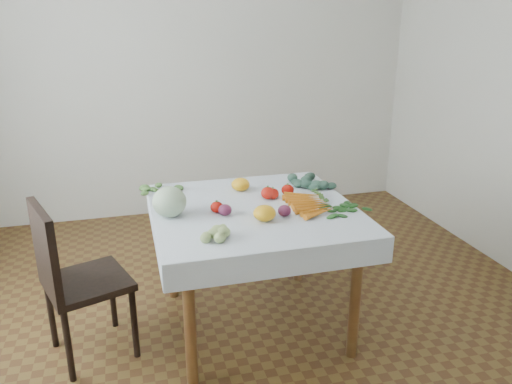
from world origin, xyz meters
TOP-DOWN VIEW (x-y plane):
  - ground at (0.00, 0.00)m, footprint 4.00×4.00m
  - back_wall at (0.00, 2.00)m, footprint 4.00×0.04m
  - table at (0.00, 0.00)m, footprint 1.00×1.00m
  - tablecloth at (0.00, 0.00)m, footprint 1.12×1.12m
  - chair at (-1.01, -0.06)m, footprint 0.52×0.52m
  - cabbage at (-0.47, -0.01)m, footprint 0.19×0.19m
  - tomato_a at (-0.21, -0.02)m, footprint 0.09×0.09m
  - tomato_b at (0.12, 0.12)m, footprint 0.10×0.10m
  - tomato_c at (0.15, 0.11)m, footprint 0.10×0.10m
  - tomato_d at (0.25, 0.15)m, footprint 0.08×0.08m
  - heirloom_back at (-0.00, 0.30)m, footprint 0.12×0.12m
  - heirloom_front at (0.01, -0.20)m, footprint 0.16×0.16m
  - onion_a at (-0.18, -0.07)m, footprint 0.07×0.07m
  - onion_b at (0.13, -0.16)m, footprint 0.09×0.09m
  - tomatillo_cluster at (-0.27, -0.35)m, footprint 0.15×0.14m
  - carrot_bunch at (0.31, -0.07)m, footprint 0.23×0.40m
  - kale_bunch at (0.43, 0.31)m, footprint 0.29×0.29m
  - basil_bunch at (0.48, -0.15)m, footprint 0.28×0.20m
  - dill_bunch at (-0.48, 0.43)m, footprint 0.24×0.17m

SIDE VIEW (x-z plane):
  - ground at x=0.00m, z-range 0.00..0.00m
  - chair at x=-1.01m, z-range 0.07..0.96m
  - table at x=0.00m, z-range 0.28..1.03m
  - tablecloth at x=0.00m, z-range 0.75..0.76m
  - basil_bunch at x=0.48m, z-range 0.76..0.77m
  - dill_bunch at x=-0.48m, z-range 0.76..0.78m
  - carrot_bunch at x=0.31m, z-range 0.76..0.79m
  - kale_bunch at x=0.43m, z-range 0.76..0.80m
  - tomatillo_cluster at x=-0.27m, z-range 0.76..0.81m
  - onion_b at x=0.13m, z-range 0.76..0.82m
  - onion_a at x=-0.18m, z-range 0.76..0.82m
  - tomato_a at x=-0.21m, z-range 0.76..0.82m
  - tomato_c at x=0.15m, z-range 0.76..0.82m
  - tomato_d at x=0.25m, z-range 0.76..0.82m
  - tomato_b at x=0.12m, z-range 0.76..0.83m
  - heirloom_back at x=0.00m, z-range 0.76..0.84m
  - heirloom_front at x=0.01m, z-range 0.76..0.84m
  - cabbage at x=-0.47m, z-range 0.76..0.92m
  - back_wall at x=0.00m, z-range 0.00..2.70m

